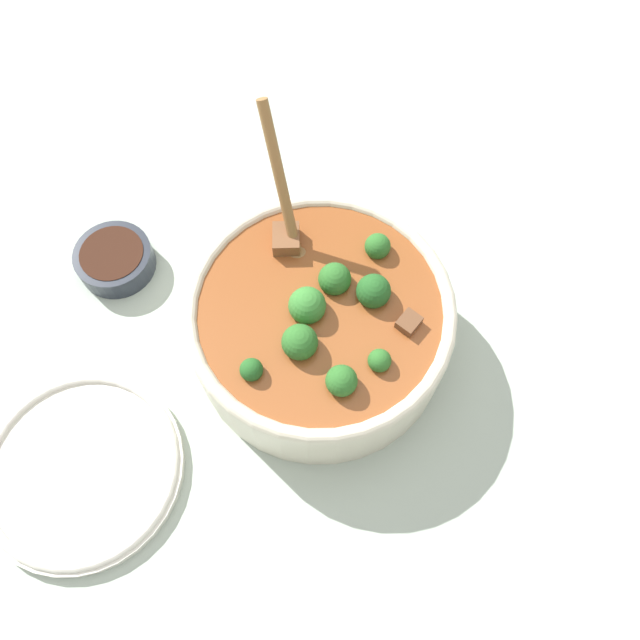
# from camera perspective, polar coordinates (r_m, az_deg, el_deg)

# --- Properties ---
(ground_plane) EXTENTS (4.00, 4.00, 0.00)m
(ground_plane) POSITION_cam_1_polar(r_m,az_deg,el_deg) (0.76, -0.00, -2.09)
(ground_plane) COLOR #ADBCAD
(stew_bowl) EXTENTS (0.30, 0.31, 0.25)m
(stew_bowl) POSITION_cam_1_polar(r_m,az_deg,el_deg) (0.71, 0.01, -0.23)
(stew_bowl) COLOR beige
(stew_bowl) RESTS_ON ground_plane
(condiment_bowl) EXTENTS (0.10, 0.10, 0.03)m
(condiment_bowl) POSITION_cam_1_polar(r_m,az_deg,el_deg) (0.83, -18.27, 5.33)
(condiment_bowl) COLOR #232833
(condiment_bowl) RESTS_ON ground_plane
(empty_plate) EXTENTS (0.22, 0.22, 0.02)m
(empty_plate) POSITION_cam_1_polar(r_m,az_deg,el_deg) (0.75, -20.95, -12.55)
(empty_plate) COLOR silver
(empty_plate) RESTS_ON ground_plane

